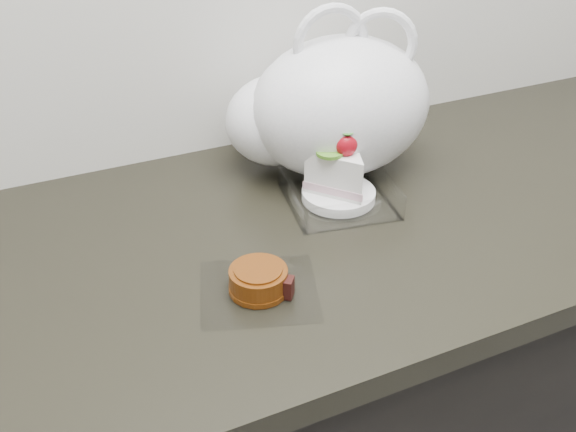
% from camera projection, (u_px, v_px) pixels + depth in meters
% --- Properties ---
extents(counter, '(2.04, 0.64, 0.90)m').
position_uv_depth(counter, '(304.00, 416.00, 1.25)').
color(counter, black).
rests_on(counter, ground).
extents(cake_tray, '(0.19, 0.19, 0.13)m').
position_uv_depth(cake_tray, '(339.00, 183.00, 1.04)').
color(cake_tray, white).
rests_on(cake_tray, counter).
extents(mooncake_wrap, '(0.20, 0.19, 0.04)m').
position_uv_depth(mooncake_wrap, '(260.00, 282.00, 0.86)').
color(mooncake_wrap, white).
rests_on(mooncake_wrap, counter).
extents(plastic_bag, '(0.39, 0.32, 0.29)m').
position_uv_depth(plastic_bag, '(328.00, 108.00, 1.09)').
color(plastic_bag, white).
rests_on(plastic_bag, counter).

